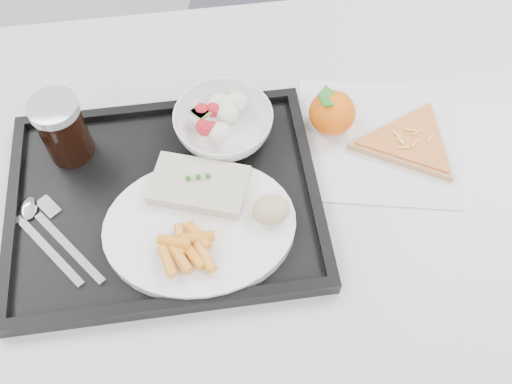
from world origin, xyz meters
TOP-DOWN VIEW (x-y plane):
  - table at (0.00, 0.30)m, footprint 1.20×0.80m
  - tray at (-0.12, 0.28)m, footprint 0.45×0.35m
  - dinner_plate at (-0.07, 0.22)m, footprint 0.27×0.27m
  - fish_fillet at (-0.06, 0.28)m, footprint 0.15×0.12m
  - bread_roll at (0.03, 0.22)m, footprint 0.05×0.05m
  - salad_bowl at (-0.02, 0.39)m, footprint 0.15×0.15m
  - cola_glass at (-0.25, 0.39)m, footprint 0.07×0.07m
  - cutlery at (-0.28, 0.25)m, footprint 0.13×0.16m
  - napkin at (0.22, 0.35)m, footprint 0.30×0.29m
  - tangerine at (0.15, 0.39)m, footprint 0.10×0.10m
  - pizza_slice at (0.27, 0.33)m, footprint 0.21×0.21m
  - carrot_pile at (-0.09, 0.18)m, footprint 0.08×0.08m
  - salad_contents at (-0.02, 0.40)m, footprint 0.09×0.09m

SIDE VIEW (x-z plane):
  - table at x=0.00m, z-range 0.31..1.06m
  - napkin at x=0.22m, z-range 0.75..0.75m
  - tray at x=-0.12m, z-range 0.75..0.77m
  - pizza_slice at x=0.27m, z-range 0.75..0.77m
  - cutlery at x=-0.28m, z-range 0.76..0.77m
  - dinner_plate at x=-0.07m, z-range 0.77..0.78m
  - tangerine at x=0.15m, z-range 0.75..0.82m
  - salad_bowl at x=-0.02m, z-range 0.77..0.81m
  - fish_fillet at x=-0.06m, z-range 0.78..0.80m
  - carrot_pile at x=-0.09m, z-range 0.78..0.81m
  - bread_roll at x=0.03m, z-range 0.78..0.82m
  - salad_contents at x=-0.02m, z-range 0.79..0.81m
  - cola_glass at x=-0.25m, z-range 0.77..0.88m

